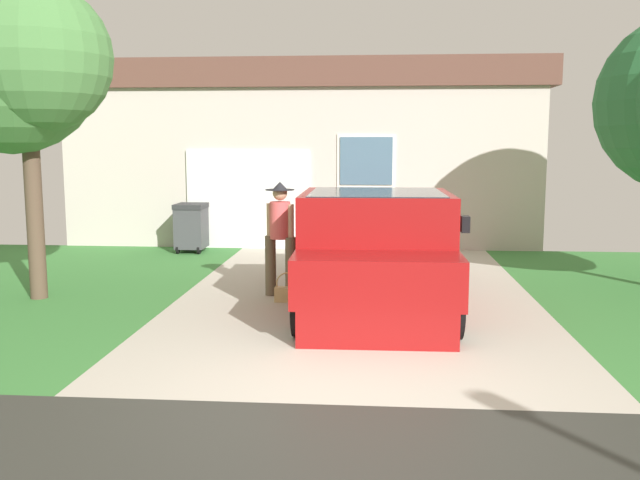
# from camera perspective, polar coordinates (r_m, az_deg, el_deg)

# --- Properties ---
(pickup_truck) EXTENTS (2.16, 5.05, 1.62)m
(pickup_truck) POSITION_cam_1_polar(r_m,az_deg,el_deg) (9.57, 4.58, -1.26)
(pickup_truck) COLOR maroon
(pickup_truck) RESTS_ON ground
(person_with_hat) EXTENTS (0.48, 0.42, 1.70)m
(person_with_hat) POSITION_cam_1_polar(r_m,az_deg,el_deg) (10.21, -3.28, 0.52)
(person_with_hat) COLOR brown
(person_with_hat) RESTS_ON ground
(handbag) EXTENTS (0.37, 0.15, 0.43)m
(handbag) POSITION_cam_1_polar(r_m,az_deg,el_deg) (9.99, -2.68, -4.34)
(handbag) COLOR tan
(handbag) RESTS_ON ground
(house_with_garage) EXTENTS (10.77, 5.71, 4.05)m
(house_with_garage) POSITION_cam_1_polar(r_m,az_deg,el_deg) (17.56, -0.81, 7.28)
(house_with_garage) COLOR beige
(house_with_garage) RESTS_ON ground
(front_yard_tree) EXTENTS (3.00, 2.77, 4.75)m
(front_yard_tree) POSITION_cam_1_polar(r_m,az_deg,el_deg) (10.89, -23.93, 13.24)
(front_yard_tree) COLOR brown
(front_yard_tree) RESTS_ON ground
(wheeled_trash_bin) EXTENTS (0.60, 0.72, 1.01)m
(wheeled_trash_bin) POSITION_cam_1_polar(r_m,az_deg,el_deg) (14.69, -10.54, 1.16)
(wheeled_trash_bin) COLOR #424247
(wheeled_trash_bin) RESTS_ON ground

